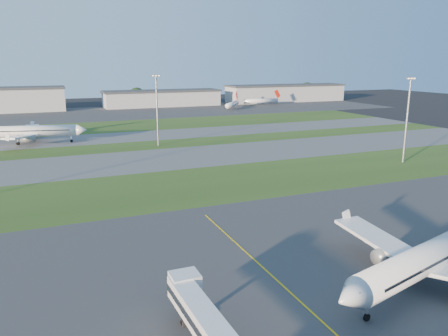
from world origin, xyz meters
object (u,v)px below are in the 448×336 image
airliner_taxiing (29,132)px  light_mast_east (407,114)px  airliner_parked (431,257)px  mini_jet_near (232,104)px  mini_jet_far (261,101)px  light_mast_centre (157,105)px

airliner_taxiing → light_mast_east: bearing=155.9°
airliner_parked → mini_jet_near: airliner_parked is taller
light_mast_east → mini_jet_far: bearing=76.4°
mini_jet_near → light_mast_east: size_ratio=0.92×
airliner_parked → mini_jet_far: bearing=53.0°
airliner_taxiing → mini_jet_near: bearing=-132.3°
airliner_parked → light_mast_east: (54.44, 60.48, 10.54)m
light_mast_east → airliner_parked: bearing=-132.0°
airliner_taxiing → light_mast_centre: 50.59m
airliner_parked → airliner_taxiing: airliner_taxiing is taller
light_mast_centre → mini_jet_far: bearing=49.4°
light_mast_centre → airliner_taxiing: bearing=152.6°
mini_jet_near → mini_jet_far: size_ratio=0.83×
mini_jet_far → light_mast_centre: bearing=-127.5°
airliner_parked → light_mast_east: size_ratio=1.48×
airliner_taxiing → mini_jet_far: size_ratio=1.45×
mini_jet_near → light_mast_centre: (-77.63, -109.54, 11.53)m
airliner_taxiing → light_mast_centre: (44.00, -22.79, 10.20)m
mini_jet_near → airliner_parked: bearing=-159.8°
airliner_taxiing → light_mast_centre: bearing=164.8°
airliner_taxiing → mini_jet_far: 182.10m
airliner_parked → airliner_taxiing: 148.86m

